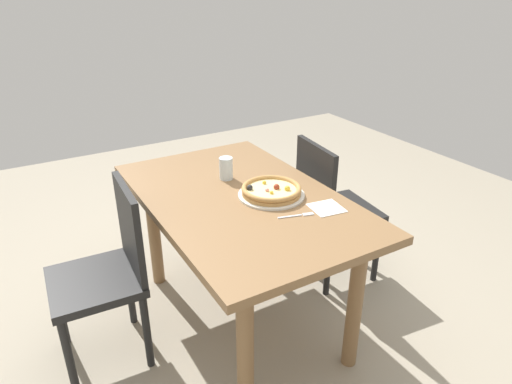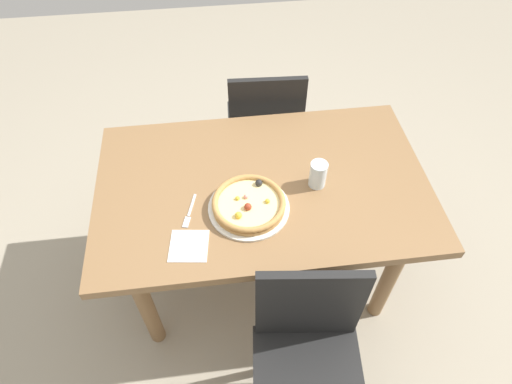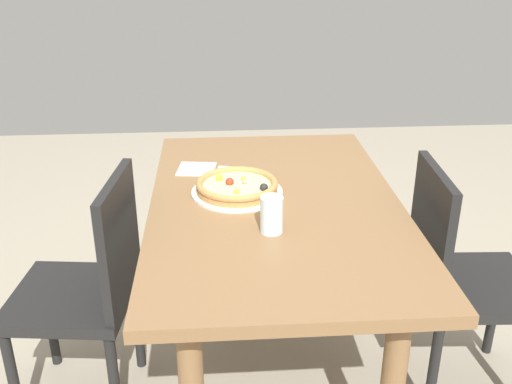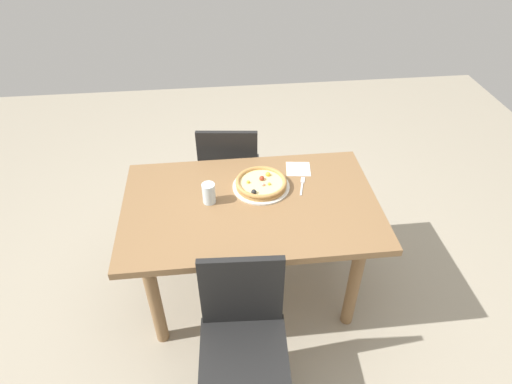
# 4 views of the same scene
# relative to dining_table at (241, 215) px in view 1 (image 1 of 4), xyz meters

# --- Properties ---
(ground_plane) EXTENTS (6.00, 6.00, 0.00)m
(ground_plane) POSITION_rel_dining_table_xyz_m (0.00, 0.00, -0.63)
(ground_plane) COLOR #9E937F
(dining_table) EXTENTS (1.37, 0.85, 0.73)m
(dining_table) POSITION_rel_dining_table_xyz_m (0.00, 0.00, 0.00)
(dining_table) COLOR olive
(dining_table) RESTS_ON ground
(chair_near) EXTENTS (0.42, 0.42, 0.87)m
(chair_near) POSITION_rel_dining_table_xyz_m (-0.10, -0.64, -0.15)
(chair_near) COLOR black
(chair_near) RESTS_ON ground
(chair_far) EXTENTS (0.44, 0.44, 0.87)m
(chair_far) POSITION_rel_dining_table_xyz_m (-0.08, 0.64, -0.15)
(chair_far) COLOR black
(chair_far) RESTS_ON ground
(plate) EXTENTS (0.32, 0.32, 0.01)m
(plate) POSITION_rel_dining_table_xyz_m (0.07, 0.13, 0.11)
(plate) COLOR silver
(plate) RESTS_ON dining_table
(pizza) EXTENTS (0.29, 0.29, 0.05)m
(pizza) POSITION_rel_dining_table_xyz_m (0.07, 0.13, 0.13)
(pizza) COLOR #B78447
(pizza) RESTS_ON plate
(fork) EXTENTS (0.06, 0.16, 0.00)m
(fork) POSITION_rel_dining_table_xyz_m (0.30, 0.12, 0.11)
(fork) COLOR silver
(fork) RESTS_ON dining_table
(drinking_glass) EXTENTS (0.07, 0.07, 0.12)m
(drinking_glass) POSITION_rel_dining_table_xyz_m (-0.22, 0.03, 0.16)
(drinking_glass) COLOR silver
(drinking_glass) RESTS_ON dining_table
(napkin) EXTENTS (0.16, 0.16, 0.00)m
(napkin) POSITION_rel_dining_table_xyz_m (0.31, 0.27, 0.11)
(napkin) COLOR white
(napkin) RESTS_ON dining_table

